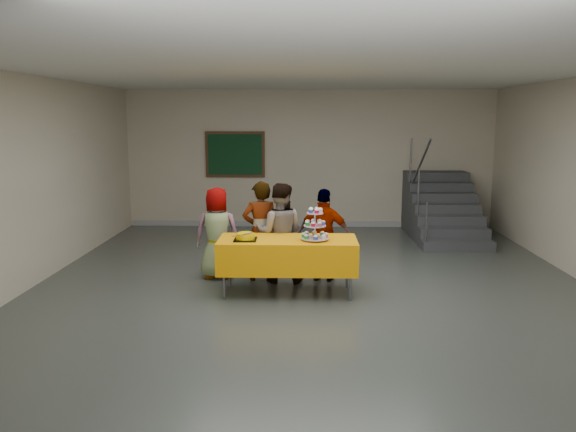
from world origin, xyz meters
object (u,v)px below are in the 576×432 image
Objects in this scene: cupcake_stand at (315,227)px; schoolchild_a at (217,233)px; schoolchild_c at (280,233)px; staircase at (441,212)px; schoolchild_d at (324,235)px; noticeboard at (235,154)px; bear_cake at (245,236)px; schoolchild_b at (261,231)px; bake_table at (288,254)px.

cupcake_stand is 1.68m from schoolchild_a.
staircase is at bearing -128.76° from schoolchild_c.
schoolchild_d is 4.64m from noticeboard.
staircase is 4.54m from noticeboard.
staircase is at bearing 56.75° from cupcake_stand.
schoolchild_b is (0.15, 0.76, -0.09)m from bear_cake.
bake_table is 5.01m from staircase.
staircase is (2.66, 4.06, -0.46)m from cupcake_stand.
cupcake_stand is 0.94m from bear_cake.
schoolchild_d is 1.06× the size of noticeboard.
bake_table is 1.27× the size of schoolchild_b.
bear_cake is at bearing 66.73° from schoolchild_b.
schoolchild_a is (-0.51, 0.84, -0.14)m from bear_cake.
schoolchild_b reaches higher than bear_cake.
schoolchild_c reaches higher than bear_cake.
noticeboard is (-4.32, 0.84, 1.11)m from staircase.
schoolchild_b reaches higher than bake_table.
staircase is at bearing 52.73° from bake_table.
bear_cake is 0.80m from schoolchild_c.
bear_cake is 1.33m from schoolchild_d.
bake_table is 0.55m from cupcake_stand.
schoolchild_c is at bearing 56.97° from bear_cake.
noticeboard reaches higher than bear_cake.
schoolchild_d is at bearing 34.45° from bear_cake.
bake_table is 1.45× the size of noticeboard.
schoolchild_b reaches higher than schoolchild_c.
bear_cake is 0.26× the size of schoolchild_a.
bake_table is 4.22× the size of cupcake_stand.
schoolchild_a is 0.58× the size of staircase.
bear_cake is 0.24× the size of schoolchild_b.
schoolchild_a is at bearing -19.60° from schoolchild_b.
schoolchild_c reaches higher than schoolchild_d.
noticeboard reaches higher than schoolchild_a.
schoolchild_c is (-0.13, 0.57, 0.18)m from bake_table.
bear_cake is (-0.93, -0.02, -0.12)m from cupcake_stand.
noticeboard is (-0.87, 4.16, 0.86)m from schoolchild_b.
schoolchild_a reaches higher than bear_cake.
schoolchild_a is 1.61m from schoolchild_d.
schoolchild_b is (0.66, -0.08, 0.05)m from schoolchild_a.
schoolchild_c is at bearing 103.11° from bake_table.
schoolchild_d is at bearing 167.16° from schoolchild_b.
schoolchild_d is at bearing 51.07° from bake_table.
cupcake_stand is 0.34× the size of noticeboard.
cupcake_stand is at bearing -71.27° from noticeboard.
schoolchild_a is at bearing 150.46° from cupcake_stand.
staircase reaches higher than bear_cake.
cupcake_stand is 0.32× the size of schoolchild_d.
schoolchild_b is at bearing -13.66° from schoolchild_c.
schoolchild_b is (-0.42, 0.66, 0.19)m from bake_table.
noticeboard reaches higher than staircase.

